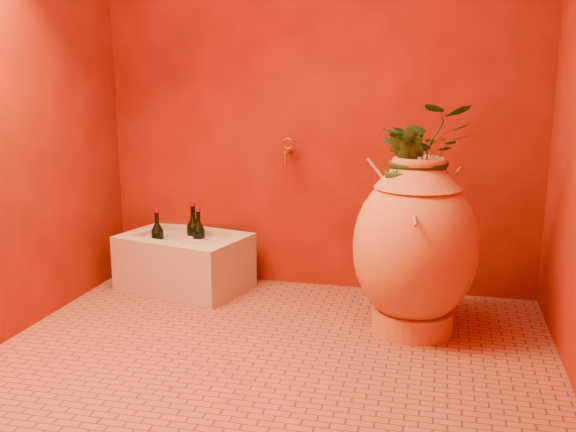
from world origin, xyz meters
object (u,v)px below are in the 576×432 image
(stone_basin, at_px, (185,263))
(wall_tap, at_px, (287,151))
(amphora, at_px, (415,246))
(wine_bottle_b, at_px, (199,240))
(wine_bottle_a, at_px, (194,237))
(wine_bottle_c, at_px, (158,241))

(stone_basin, bearing_deg, wall_tap, 16.68)
(amphora, xyz_separation_m, wine_bottle_b, (-1.24, 0.36, -0.14))
(amphora, bearing_deg, wall_tap, 145.90)
(amphora, bearing_deg, wine_bottle_a, 163.25)
(wine_bottle_c, bearing_deg, wall_tap, 15.94)
(amphora, distance_m, wine_bottle_a, 1.35)
(amphora, bearing_deg, stone_basin, 165.76)
(wine_bottle_a, height_order, wine_bottle_c, wine_bottle_a)
(stone_basin, bearing_deg, wine_bottle_c, -166.99)
(stone_basin, relative_size, wine_bottle_b, 2.58)
(amphora, xyz_separation_m, stone_basin, (-1.32, 0.34, -0.27))
(stone_basin, bearing_deg, amphora, -14.24)
(wine_bottle_b, height_order, wine_bottle_c, wine_bottle_b)
(amphora, bearing_deg, wine_bottle_c, 168.42)
(wine_bottle_b, distance_m, wall_tap, 0.73)
(stone_basin, height_order, wine_bottle_a, wine_bottle_a)
(wine_bottle_b, distance_m, wine_bottle_c, 0.24)
(wall_tap, bearing_deg, wine_bottle_c, -164.06)
(wine_bottle_c, bearing_deg, amphora, -11.58)
(wine_bottle_a, bearing_deg, amphora, -16.75)
(wine_bottle_b, relative_size, wine_bottle_c, 1.02)
(stone_basin, distance_m, wine_bottle_a, 0.16)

